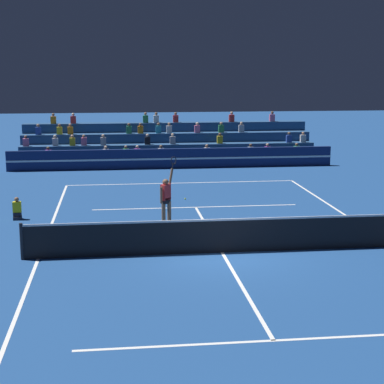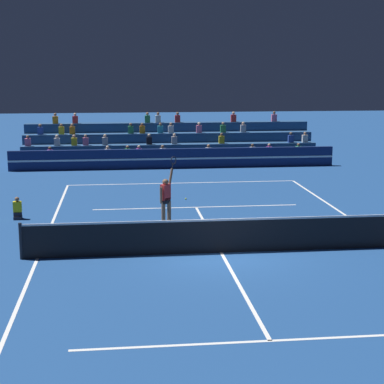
# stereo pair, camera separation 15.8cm
# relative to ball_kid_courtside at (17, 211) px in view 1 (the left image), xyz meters

# --- Properties ---
(ground_plane) EXTENTS (120.00, 120.00, 0.00)m
(ground_plane) POSITION_rel_ball_kid_courtside_xyz_m (6.82, -5.17, -0.33)
(ground_plane) COLOR navy
(court_lines) EXTENTS (11.10, 23.90, 0.01)m
(court_lines) POSITION_rel_ball_kid_courtside_xyz_m (6.82, -5.17, -0.33)
(court_lines) COLOR white
(court_lines) RESTS_ON ground
(tennis_net) EXTENTS (12.00, 0.10, 1.10)m
(tennis_net) POSITION_rel_ball_kid_courtside_xyz_m (6.82, -5.17, 0.21)
(tennis_net) COLOR black
(tennis_net) RESTS_ON ground
(sponsor_banner_wall) EXTENTS (18.00, 0.26, 1.10)m
(sponsor_banner_wall) POSITION_rel_ball_kid_courtside_xyz_m (6.82, 11.31, 0.22)
(sponsor_banner_wall) COLOR navy
(sponsor_banner_wall) RESTS_ON ground
(bleacher_stand) EXTENTS (17.19, 3.80, 2.83)m
(bleacher_stand) POSITION_rel_ball_kid_courtside_xyz_m (6.81, 14.48, 0.51)
(bleacher_stand) COLOR navy
(bleacher_stand) RESTS_ON ground
(ball_kid_courtside) EXTENTS (0.30, 0.36, 0.84)m
(ball_kid_courtside) POSITION_rel_ball_kid_courtside_xyz_m (0.00, 0.00, 0.00)
(ball_kid_courtside) COLOR black
(ball_kid_courtside) RESTS_ON ground
(tennis_player) EXTENTS (0.70, 0.70, 2.50)m
(tennis_player) POSITION_rel_ball_kid_courtside_xyz_m (5.40, -1.71, 0.66)
(tennis_player) COLOR brown
(tennis_player) RESTS_ON ground
(tennis_ball) EXTENTS (0.07, 0.07, 0.07)m
(tennis_ball) POSITION_rel_ball_kid_courtside_xyz_m (6.57, 2.81, -0.30)
(tennis_ball) COLOR #C6DB33
(tennis_ball) RESTS_ON ground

